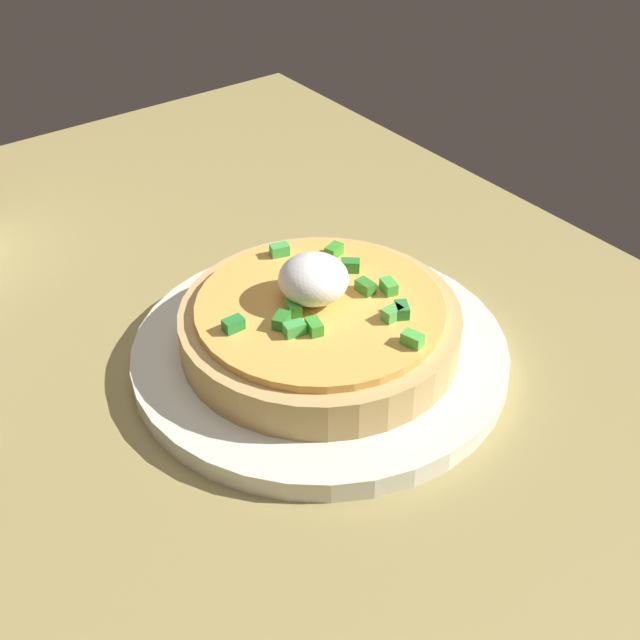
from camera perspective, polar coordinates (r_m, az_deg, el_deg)
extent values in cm
cube|color=#94854D|center=(50.67, -5.23, -11.82)|extent=(104.37, 76.48, 2.62)
cylinder|color=silver|center=(57.00, 0.00, -2.20)|extent=(25.10, 25.10, 1.46)
cylinder|color=tan|center=(55.71, 0.00, -0.52)|extent=(18.47, 18.47, 2.74)
cylinder|color=#ECAB4D|center=(54.73, 0.00, 0.85)|extent=(16.24, 16.24, 0.56)
ellipsoid|color=white|center=(54.19, -0.44, 2.78)|extent=(4.56, 4.56, 3.05)
cube|color=#55B34F|center=(53.23, 4.89, 0.44)|extent=(0.86, 1.32, 0.80)
cube|color=green|center=(55.65, 4.65, 2.26)|extent=(1.43, 1.08, 0.80)
cube|color=green|center=(59.19, 0.95, 4.69)|extent=(1.16, 1.46, 0.80)
cube|color=green|center=(51.80, -1.74, -0.59)|extent=(1.01, 1.40, 0.80)
cube|color=green|center=(51.94, -0.39, -0.45)|extent=(1.44, 1.09, 0.80)
cube|color=#52B649|center=(53.56, -1.78, 0.83)|extent=(1.47, 1.16, 0.80)
cube|color=#378128|center=(55.53, 3.07, 2.25)|extent=(1.32, 0.87, 0.80)
cube|color=#2C873A|center=(53.60, 5.53, 0.68)|extent=(1.51, 1.33, 0.80)
cube|color=#2C8028|center=(52.51, -2.62, -0.03)|extent=(1.38, 1.51, 0.80)
cube|color=#288836|center=(52.40, -5.85, -0.30)|extent=(0.81, 1.29, 0.80)
cube|color=green|center=(59.31, -2.73, 4.73)|extent=(1.12, 1.45, 0.80)
cube|color=green|center=(55.43, -1.33, 2.23)|extent=(1.15, 1.46, 0.80)
cube|color=#53BC45|center=(51.26, 6.24, -1.29)|extent=(1.46, 1.14, 0.80)
cube|color=#2E822D|center=(57.62, 2.05, 3.69)|extent=(1.44, 1.49, 0.80)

